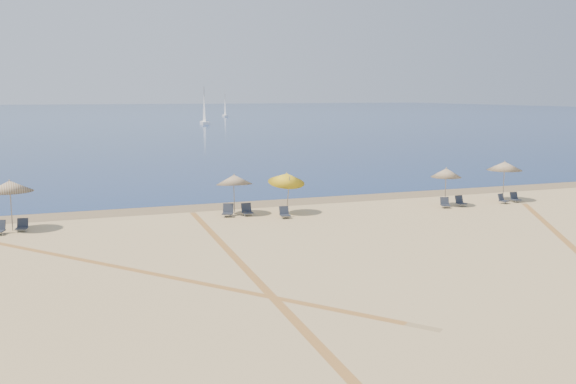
% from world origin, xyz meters
% --- Properties ---
extents(ground, '(160.00, 160.00, 0.00)m').
position_xyz_m(ground, '(0.00, 0.00, 0.00)').
color(ground, tan).
rests_on(ground, ground).
extents(ocean, '(500.00, 500.00, 0.00)m').
position_xyz_m(ocean, '(0.00, 225.00, 0.01)').
color(ocean, '#0C2151').
rests_on(ocean, ground).
extents(wet_sand, '(500.00, 500.00, 0.00)m').
position_xyz_m(wet_sand, '(0.00, 24.00, 0.00)').
color(wet_sand, olive).
rests_on(wet_sand, ground).
extents(umbrella_1, '(2.29, 2.29, 2.64)m').
position_xyz_m(umbrella_1, '(-14.76, 20.57, 2.30)').
color(umbrella_1, gray).
rests_on(umbrella_1, ground).
extents(umbrella_2, '(2.12, 2.16, 2.40)m').
position_xyz_m(umbrella_2, '(-2.95, 20.93, 2.04)').
color(umbrella_2, gray).
rests_on(umbrella_2, ground).
extents(umbrella_3, '(2.13, 2.19, 2.64)m').
position_xyz_m(umbrella_3, '(-0.06, 20.05, 2.12)').
color(umbrella_3, gray).
rests_on(umbrella_3, ground).
extents(umbrella_4, '(1.89, 1.89, 2.43)m').
position_xyz_m(umbrella_4, '(10.09, 19.15, 2.09)').
color(umbrella_4, gray).
rests_on(umbrella_4, ground).
extents(umbrella_5, '(2.25, 2.25, 2.63)m').
position_xyz_m(umbrella_5, '(14.80, 19.58, 2.29)').
color(umbrella_5, gray).
rests_on(umbrella_5, ground).
extents(chair_3, '(0.65, 0.72, 0.65)m').
position_xyz_m(chair_3, '(-14.29, 20.29, 0.29)').
color(chair_3, '#1C212B').
rests_on(chair_3, ground).
extents(chair_4, '(0.81, 0.87, 0.72)m').
position_xyz_m(chair_4, '(-3.46, 20.51, 0.32)').
color(chair_4, '#1C212B').
rests_on(chair_4, ground).
extents(chair_5, '(0.58, 0.68, 0.70)m').
position_xyz_m(chair_5, '(-2.36, 20.41, 0.31)').
color(chair_5, '#1C212B').
rests_on(chair_5, ground).
extents(chair_6, '(0.59, 0.67, 0.65)m').
position_xyz_m(chair_6, '(-0.57, 18.99, 0.29)').
color(chair_6, '#1C212B').
rests_on(chair_6, ground).
extents(chair_7, '(0.70, 0.76, 0.64)m').
position_xyz_m(chair_7, '(9.78, 18.68, 0.28)').
color(chair_7, '#1C212B').
rests_on(chair_7, ground).
extents(chair_8, '(0.55, 0.64, 0.64)m').
position_xyz_m(chair_8, '(11.03, 18.89, 0.28)').
color(chair_8, '#1C212B').
rests_on(chair_8, ground).
extents(chair_9, '(0.66, 0.72, 0.61)m').
position_xyz_m(chair_9, '(14.13, 18.77, 0.27)').
color(chair_9, '#1C212B').
rests_on(chair_9, ground).
extents(chair_10, '(0.54, 0.63, 0.64)m').
position_xyz_m(chair_10, '(15.21, 18.90, 0.28)').
color(chair_10, '#1C212B').
rests_on(chair_10, ground).
extents(sailboat_0, '(1.92, 5.83, 8.53)m').
position_xyz_m(sailboat_0, '(19.19, 129.12, 2.58)').
color(sailboat_0, white).
rests_on(sailboat_0, ocean).
extents(sailboat_2, '(1.57, 4.68, 6.84)m').
position_xyz_m(sailboat_2, '(35.70, 174.86, 2.07)').
color(sailboat_2, white).
rests_on(sailboat_2, ocean).
extents(tire_tracks, '(59.02, 45.95, 0.00)m').
position_xyz_m(tire_tracks, '(-2.70, 9.29, 0.00)').
color(tire_tracks, tan).
rests_on(tire_tracks, ground).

